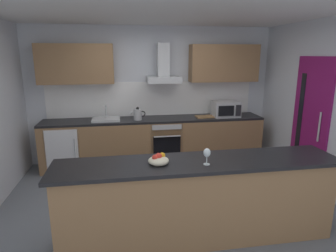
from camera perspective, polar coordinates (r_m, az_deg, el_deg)
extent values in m
cube|color=slate|center=(4.29, 0.07, -15.19)|extent=(5.70, 4.88, 0.02)
cube|color=white|center=(3.79, 0.09, 22.00)|extent=(5.70, 4.88, 0.02)
cube|color=silver|center=(5.78, -3.20, 6.16)|extent=(5.70, 0.12, 2.60)
cube|color=silver|center=(4.84, 29.52, 2.86)|extent=(0.12, 4.88, 2.60)
cube|color=white|center=(5.72, -3.11, 5.37)|extent=(3.99, 0.02, 0.66)
cube|color=olive|center=(5.60, -2.65, -3.21)|extent=(4.14, 0.60, 0.86)
cube|color=black|center=(5.48, -2.70, 1.29)|extent=(4.14, 0.60, 0.04)
cube|color=olive|center=(3.39, 5.89, -14.70)|extent=(3.05, 0.52, 0.91)
cube|color=black|center=(3.19, 6.10, -7.18)|extent=(3.15, 0.64, 0.04)
cube|color=olive|center=(5.52, -17.68, 11.54)|extent=(1.32, 0.32, 0.70)
cube|color=olive|center=(5.82, 10.90, 12.02)|extent=(1.32, 0.32, 0.70)
cube|color=#7A1456|center=(5.11, 26.15, 0.59)|extent=(0.04, 0.85, 2.05)
cube|color=black|center=(5.27, 24.57, 2.26)|extent=(0.01, 0.11, 1.31)
cylinder|color=#B7BABC|center=(4.88, 27.58, -0.16)|extent=(0.03, 0.03, 0.45)
cube|color=slate|center=(5.60, -0.68, -2.89)|extent=(0.60, 0.56, 0.80)
cube|color=black|center=(5.34, -0.21, -4.44)|extent=(0.50, 0.02, 0.48)
cube|color=#B7BABC|center=(5.23, -0.21, -0.23)|extent=(0.54, 0.02, 0.09)
cylinder|color=#B7BABC|center=(5.24, -0.15, -2.06)|extent=(0.49, 0.02, 0.02)
cube|color=white|center=(5.64, -19.57, -3.94)|extent=(0.58, 0.56, 0.85)
cube|color=silver|center=(5.37, -20.09, -4.88)|extent=(0.55, 0.02, 0.80)
cylinder|color=#B7BABC|center=(5.30, -17.82, -4.45)|extent=(0.02, 0.02, 0.38)
cube|color=#B7BABC|center=(5.73, 11.27, 3.31)|extent=(0.50, 0.36, 0.30)
cube|color=black|center=(5.53, 11.37, 2.93)|extent=(0.30, 0.02, 0.19)
cube|color=black|center=(5.62, 13.67, 2.98)|extent=(0.10, 0.01, 0.21)
cube|color=silver|center=(5.43, -12.07, 1.31)|extent=(0.50, 0.40, 0.04)
cylinder|color=#B7BABC|center=(5.53, -12.07, 2.69)|extent=(0.03, 0.03, 0.26)
cylinder|color=#B7BABC|center=(5.43, -12.17, 3.77)|extent=(0.03, 0.16, 0.03)
cylinder|color=#B7BABC|center=(5.37, -5.97, 2.27)|extent=(0.15, 0.15, 0.20)
sphere|color=black|center=(5.35, -6.00, 3.45)|extent=(0.06, 0.06, 0.06)
cone|color=#B7BABC|center=(5.36, -7.05, 2.65)|extent=(0.09, 0.04, 0.07)
torus|color=black|center=(5.38, -5.02, 2.41)|extent=(0.11, 0.02, 0.11)
cube|color=#B7BABC|center=(5.48, -0.88, 9.12)|extent=(0.62, 0.45, 0.12)
cube|color=#B7BABC|center=(5.51, -0.97, 12.90)|extent=(0.22, 0.22, 0.60)
cylinder|color=silver|center=(3.10, 7.59, -7.44)|extent=(0.07, 0.07, 0.01)
cylinder|color=silver|center=(3.08, 7.62, -6.61)|extent=(0.01, 0.01, 0.09)
ellipsoid|color=silver|center=(3.06, 7.67, -5.22)|extent=(0.08, 0.08, 0.10)
ellipsoid|color=beige|center=(3.08, -1.88, -6.84)|extent=(0.22, 0.22, 0.09)
sphere|color=red|center=(3.04, -2.59, -6.22)|extent=(0.06, 0.06, 0.06)
sphere|color=orange|center=(3.10, -1.13, -5.80)|extent=(0.06, 0.06, 0.06)
sphere|color=red|center=(3.06, -1.89, -5.99)|extent=(0.07, 0.07, 0.07)
cube|color=#9E7247|center=(5.62, 7.25, 1.83)|extent=(0.35, 0.24, 0.02)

